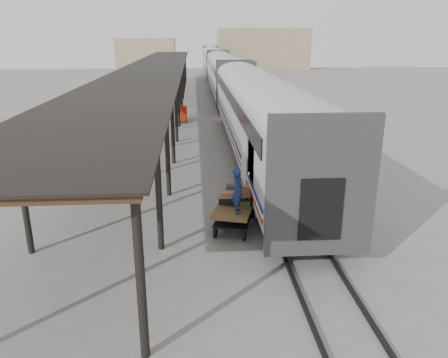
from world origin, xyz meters
TOP-DOWN VIEW (x-y plane):
  - ground at (0.00, 0.00)m, footprint 160.00×160.00m
  - train at (3.19, 33.79)m, footprint 3.45×76.01m
  - canopy at (-3.40, 24.00)m, footprint 4.90×64.30m
  - rails at (3.20, 34.00)m, footprint 1.54×150.00m
  - building_far at (14.00, 78.00)m, footprint 18.00×10.00m
  - building_left at (-10.00, 82.00)m, footprint 12.00×8.00m
  - baggage_cart at (1.18, -0.55)m, footprint 1.87×2.65m
  - suitcase_stack at (1.21, -0.18)m, footprint 1.41×1.15m
  - luggage_tug at (-1.17, 20.13)m, footprint 0.83×1.33m
  - porter at (1.20, -1.20)m, footprint 0.38×0.57m
  - pedestrian at (-2.30, 17.85)m, footprint 0.91×0.44m

SIDE VIEW (x-z plane):
  - ground at x=0.00m, z-range 0.00..0.00m
  - rails at x=3.20m, z-range 0.00..0.12m
  - luggage_tug at x=-1.17m, z-range -0.05..1.12m
  - baggage_cart at x=1.18m, z-range 0.22..1.08m
  - pedestrian at x=-2.30m, z-range 0.00..1.51m
  - suitcase_stack at x=1.21m, z-range 0.77..1.36m
  - porter at x=1.20m, z-range 0.86..2.41m
  - train at x=3.19m, z-range 0.69..4.70m
  - building_left at x=-10.00m, z-range 0.00..6.00m
  - building_far at x=14.00m, z-range 0.00..8.00m
  - canopy at x=-3.40m, z-range 1.93..6.08m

